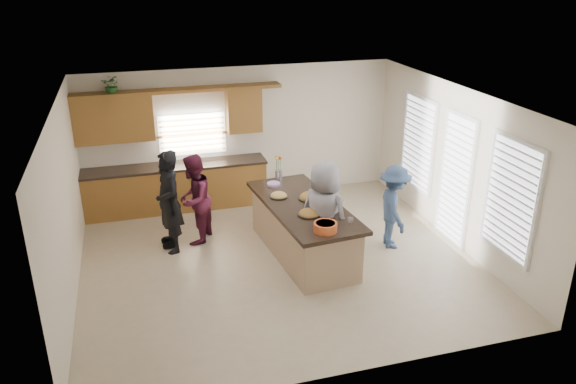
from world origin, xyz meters
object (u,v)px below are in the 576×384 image
object	(u,v)px
island	(303,231)
salad_bowl	(325,227)
woman_right_front	(324,215)
woman_left_back	(169,202)
woman_left_mid	(194,199)
woman_left_front	(169,203)
woman_right_back	(394,207)

from	to	relation	value
island	salad_bowl	distance (m)	1.22
island	woman_right_front	xyz separation A→B (m)	(0.21, -0.44, 0.46)
island	salad_bowl	xyz separation A→B (m)	(0.01, -1.07, 0.57)
island	woman_left_back	distance (m)	2.36
salad_bowl	woman_right_front	world-z (taller)	woman_right_front
woman_left_mid	woman_right_front	distance (m)	2.43
woman_left_back	woman_left_front	size ratio (longest dim) A/B	1.13
woman_left_front	woman_right_back	xyz separation A→B (m)	(3.78, -1.15, -0.05)
woman_left_back	woman_right_front	bearing A→B (deg)	50.23
woman_left_mid	woman_right_front	xyz separation A→B (m)	(1.93, -1.46, 0.09)
island	woman_right_front	world-z (taller)	woman_right_front
woman_left_front	woman_right_front	xyz separation A→B (m)	(2.37, -1.45, 0.11)
woman_right_back	woman_right_front	bearing A→B (deg)	113.56
island	woman_left_back	size ratio (longest dim) A/B	1.53
woman_left_mid	woman_left_front	distance (m)	0.44
woman_left_mid	woman_left_front	world-z (taller)	woman_left_mid
salad_bowl	woman_left_back	size ratio (longest dim) A/B	0.20
island	woman_left_front	distance (m)	2.40
woman_left_front	salad_bowl	bearing A→B (deg)	44.00
woman_right_back	woman_right_front	size ratio (longest dim) A/B	0.83
woman_right_front	woman_right_back	bearing A→B (deg)	-114.96
woman_right_front	woman_left_mid	bearing A→B (deg)	15.67
salad_bowl	woman_left_front	size ratio (longest dim) A/B	0.22
woman_right_front	woman_left_back	bearing A→B (deg)	25.20
woman_left_front	woman_right_front	bearing A→B (deg)	56.32
woman_left_mid	woman_right_front	size ratio (longest dim) A/B	0.90
salad_bowl	woman_right_back	size ratio (longest dim) A/B	0.24
woman_right_front	salad_bowl	bearing A→B (deg)	125.02
woman_left_front	island	bearing A→B (deg)	62.78
salad_bowl	woman_right_front	xyz separation A→B (m)	(0.20, 0.63, -0.11)
island	woman_right_back	xyz separation A→B (m)	(1.62, -0.14, 0.30)
island	woman_right_front	size ratio (longest dim) A/B	1.53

